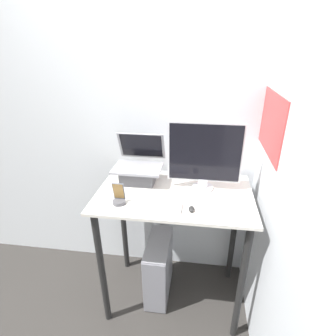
{
  "coord_description": "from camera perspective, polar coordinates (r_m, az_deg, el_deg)",
  "views": [
    {
      "loc": [
        0.16,
        -1.19,
        1.9
      ],
      "look_at": [
        -0.04,
        0.32,
        1.17
      ],
      "focal_mm": 28.0,
      "sensor_mm": 36.0,
      "label": 1
    }
  ],
  "objects": [
    {
      "name": "keyboard",
      "position": [
        1.62,
        -2.56,
        -8.35
      ],
      "size": [
        0.31,
        0.1,
        0.02
      ],
      "color": "silver",
      "rests_on": "desk"
    },
    {
      "name": "wall_back",
      "position": [
        2.01,
        2.78,
        8.1
      ],
      "size": [
        6.0,
        0.05,
        2.6
      ],
      "color": "silver",
      "rests_on": "ground_plane"
    },
    {
      "name": "desk",
      "position": [
        1.88,
        1.34,
        -10.61
      ],
      "size": [
        1.04,
        0.63,
        0.99
      ],
      "color": "beige",
      "rests_on": "ground_plane"
    },
    {
      "name": "laptop",
      "position": [
        1.88,
        -6.45,
        -0.35
      ],
      "size": [
        0.34,
        0.3,
        0.33
      ],
      "color": "#4C4C51",
      "rests_on": "desk"
    },
    {
      "name": "cell_phone",
      "position": [
        1.67,
        -10.64,
        -6.47
      ],
      "size": [
        0.08,
        0.08,
        0.14
      ],
      "color": "#4C4C51",
      "rests_on": "desk"
    },
    {
      "name": "wall_side_right",
      "position": [
        1.41,
        25.28,
        -2.31
      ],
      "size": [
        0.06,
        6.0,
        2.6
      ],
      "color": "silver",
      "rests_on": "ground_plane"
    },
    {
      "name": "mouse",
      "position": [
        1.59,
        5.13,
        -8.87
      ],
      "size": [
        0.04,
        0.06,
        0.03
      ],
      "color": "#262626",
      "rests_on": "desk"
    },
    {
      "name": "monitor",
      "position": [
        1.73,
        7.96,
        2.29
      ],
      "size": [
        0.49,
        0.14,
        0.47
      ],
      "color": "silver",
      "rests_on": "desk"
    },
    {
      "name": "ground_plane",
      "position": [
        2.25,
        0.04,
        -32.11
      ],
      "size": [
        12.0,
        12.0,
        0.0
      ],
      "primitive_type": "plane",
      "color": "#2D2B28"
    },
    {
      "name": "computer_tower",
      "position": [
        2.27,
        -2.03,
        -20.87
      ],
      "size": [
        0.17,
        0.43,
        0.52
      ],
      "color": "gray",
      "rests_on": "ground_plane"
    }
  ]
}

